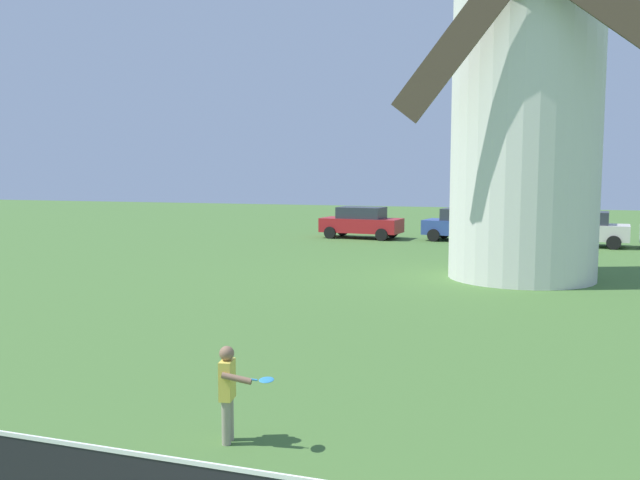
% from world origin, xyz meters
% --- Properties ---
extents(windmill, '(9.01, 5.22, 13.71)m').
position_xyz_m(windmill, '(1.17, 19.22, 6.42)').
color(windmill, silver).
rests_on(windmill, ground_plane).
extents(player_far, '(0.76, 0.41, 1.22)m').
position_xyz_m(player_far, '(-1.86, 4.73, 0.69)').
color(player_far, '#9E937F').
rests_on(player_far, ground_plane).
extents(parked_car_red, '(4.10, 2.17, 1.56)m').
position_xyz_m(parked_car_red, '(-6.82, 29.79, 0.81)').
color(parked_car_red, red).
rests_on(parked_car_red, ground_plane).
extents(parked_car_blue, '(4.21, 2.35, 1.56)m').
position_xyz_m(parked_car_blue, '(-1.65, 29.95, 0.81)').
color(parked_car_blue, '#334C99').
rests_on(parked_car_blue, ground_plane).
extents(parked_car_cream, '(4.11, 2.19, 1.56)m').
position_xyz_m(parked_car_cream, '(3.45, 29.42, 0.81)').
color(parked_car_cream, silver).
rests_on(parked_car_cream, ground_plane).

